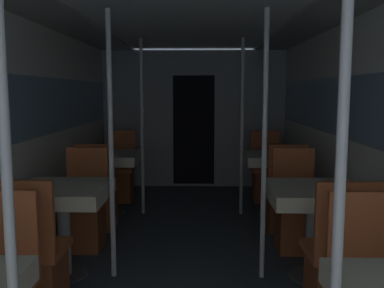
{
  "coord_description": "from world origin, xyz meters",
  "views": [
    {
      "loc": [
        0.1,
        -0.83,
        1.49
      ],
      "look_at": [
        0.03,
        3.05,
        1.01
      ],
      "focal_mm": 40.0,
      "sensor_mm": 36.0,
      "label": 1
    }
  ],
  "objects_px": {
    "chair_right_far_1": "(295,218)",
    "chair_left_near_1": "(35,272)",
    "support_pole_left_0": "(9,211)",
    "dining_table_left_2": "(110,162)",
    "support_pole_right_0": "(339,212)",
    "support_pole_left_2": "(142,128)",
    "chair_right_near_1": "(337,274)",
    "chair_right_far_2": "(266,179)",
    "chair_right_near_2": "(284,203)",
    "support_pole_left_1": "(111,147)",
    "chair_left_far_1": "(85,217)",
    "dining_table_left_1": "(62,198)",
    "support_pole_right_1": "(264,147)",
    "dining_table_right_1": "(314,200)",
    "dining_table_right_2": "(274,162)",
    "chair_left_near_2": "(99,202)",
    "support_pole_right_2": "(242,128)",
    "chair_left_far_2": "(120,179)"
  },
  "relations": [
    {
      "from": "support_pole_right_1",
      "to": "support_pole_left_1",
      "type": "bearing_deg",
      "value": 180.0
    },
    {
      "from": "support_pole_right_1",
      "to": "dining_table_right_2",
      "type": "xyz_separation_m",
      "value": [
        0.4,
        1.8,
        -0.42
      ]
    },
    {
      "from": "support_pole_right_1",
      "to": "chair_left_far_1",
      "type": "bearing_deg",
      "value": 158.86
    },
    {
      "from": "dining_table_left_1",
      "to": "chair_right_near_2",
      "type": "distance_m",
      "value": 2.34
    },
    {
      "from": "dining_table_right_2",
      "to": "chair_right_near_2",
      "type": "distance_m",
      "value": 0.71
    },
    {
      "from": "chair_left_far_1",
      "to": "chair_right_near_2",
      "type": "xyz_separation_m",
      "value": [
        2.0,
        0.57,
        0.0
      ]
    },
    {
      "from": "chair_right_far_1",
      "to": "support_pole_right_2",
      "type": "bearing_deg",
      "value": -71.39
    },
    {
      "from": "support_pole_left_0",
      "to": "chair_right_far_2",
      "type": "height_order",
      "value": "support_pole_left_0"
    },
    {
      "from": "chair_right_near_1",
      "to": "support_pole_right_2",
      "type": "bearing_deg",
      "value": 99.36
    },
    {
      "from": "support_pole_left_2",
      "to": "chair_left_far_1",
      "type": "bearing_deg",
      "value": -108.61
    },
    {
      "from": "support_pole_left_2",
      "to": "chair_right_near_1",
      "type": "bearing_deg",
      "value": -56.56
    },
    {
      "from": "chair_left_near_2",
      "to": "support_pole_left_2",
      "type": "bearing_deg",
      "value": 57.16
    },
    {
      "from": "dining_table_right_2",
      "to": "dining_table_left_2",
      "type": "bearing_deg",
      "value": 180.0
    },
    {
      "from": "dining_table_right_1",
      "to": "support_pole_left_2",
      "type": "bearing_deg",
      "value": 131.57
    },
    {
      "from": "support_pole_left_1",
      "to": "chair_right_near_2",
      "type": "xyz_separation_m",
      "value": [
        1.6,
        1.18,
        -0.76
      ]
    },
    {
      "from": "support_pole_left_0",
      "to": "chair_right_near_2",
      "type": "relative_size",
      "value": 2.22
    },
    {
      "from": "support_pole_right_0",
      "to": "support_pole_right_1",
      "type": "bearing_deg",
      "value": 90.0
    },
    {
      "from": "chair_left_near_1",
      "to": "support_pole_right_0",
      "type": "distance_m",
      "value": 2.13
    },
    {
      "from": "dining_table_right_1",
      "to": "chair_right_far_2",
      "type": "height_order",
      "value": "chair_right_far_2"
    },
    {
      "from": "support_pole_right_1",
      "to": "dining_table_left_1",
      "type": "bearing_deg",
      "value": -180.0
    },
    {
      "from": "support_pole_left_0",
      "to": "support_pole_right_0",
      "type": "relative_size",
      "value": 1.0
    },
    {
      "from": "dining_table_left_1",
      "to": "support_pole_left_2",
      "type": "xyz_separation_m",
      "value": [
        0.4,
        1.8,
        0.42
      ]
    },
    {
      "from": "support_pole_left_1",
      "to": "chair_left_far_1",
      "type": "bearing_deg",
      "value": 122.84
    },
    {
      "from": "support_pole_left_0",
      "to": "support_pole_right_2",
      "type": "xyz_separation_m",
      "value": [
        1.2,
        3.6,
        0.0
      ]
    },
    {
      "from": "chair_left_near_1",
      "to": "chair_left_far_2",
      "type": "relative_size",
      "value": 1.0
    },
    {
      "from": "chair_left_near_1",
      "to": "chair_right_far_2",
      "type": "xyz_separation_m",
      "value": [
        2.0,
        3.04,
        0.0
      ]
    },
    {
      "from": "dining_table_left_1",
      "to": "chair_right_far_2",
      "type": "distance_m",
      "value": 3.15
    },
    {
      "from": "chair_right_far_1",
      "to": "chair_left_near_1",
      "type": "bearing_deg",
      "value": 31.75
    },
    {
      "from": "support_pole_left_0",
      "to": "chair_right_near_1",
      "type": "height_order",
      "value": "support_pole_left_0"
    },
    {
      "from": "chair_left_near_2",
      "to": "support_pole_right_1",
      "type": "xyz_separation_m",
      "value": [
        1.6,
        -1.18,
        0.76
      ]
    },
    {
      "from": "support_pole_right_0",
      "to": "chair_right_near_1",
      "type": "relative_size",
      "value": 2.22
    },
    {
      "from": "support_pole_left_1",
      "to": "dining_table_left_1",
      "type": "bearing_deg",
      "value": -180.0
    },
    {
      "from": "chair_left_far_1",
      "to": "support_pole_right_0",
      "type": "bearing_deg",
      "value": 123.44
    },
    {
      "from": "chair_right_far_2",
      "to": "support_pole_right_2",
      "type": "height_order",
      "value": "support_pole_right_2"
    },
    {
      "from": "dining_table_left_1",
      "to": "chair_right_near_1",
      "type": "distance_m",
      "value": 2.12
    },
    {
      "from": "support_pole_left_1",
      "to": "support_pole_left_0",
      "type": "bearing_deg",
      "value": -90.0
    },
    {
      "from": "support_pole_left_2",
      "to": "support_pole_right_0",
      "type": "bearing_deg",
      "value": -71.59
    },
    {
      "from": "chair_left_near_1",
      "to": "chair_right_near_1",
      "type": "xyz_separation_m",
      "value": [
        2.0,
        0.0,
        0.0
      ]
    },
    {
      "from": "support_pole_left_0",
      "to": "dining_table_left_2",
      "type": "distance_m",
      "value": 3.65
    },
    {
      "from": "chair_left_far_2",
      "to": "support_pole_right_0",
      "type": "bearing_deg",
      "value": 110.74
    },
    {
      "from": "support_pole_left_0",
      "to": "chair_left_near_2",
      "type": "xyz_separation_m",
      "value": [
        -0.4,
        2.98,
        -0.76
      ]
    },
    {
      "from": "chair_right_near_2",
      "to": "dining_table_left_1",
      "type": "bearing_deg",
      "value": -149.34
    },
    {
      "from": "chair_left_far_1",
      "to": "support_pole_right_1",
      "type": "distance_m",
      "value": 1.87
    },
    {
      "from": "dining_table_right_2",
      "to": "chair_right_far_2",
      "type": "bearing_deg",
      "value": 90.0
    },
    {
      "from": "dining_table_left_2",
      "to": "support_pole_left_2",
      "type": "bearing_deg",
      "value": 0.0
    },
    {
      "from": "chair_right_near_1",
      "to": "chair_right_near_2",
      "type": "distance_m",
      "value": 1.8
    },
    {
      "from": "chair_right_near_2",
      "to": "support_pole_left_1",
      "type": "bearing_deg",
      "value": -143.47
    },
    {
      "from": "support_pole_left_1",
      "to": "chair_right_far_2",
      "type": "distance_m",
      "value": 2.99
    },
    {
      "from": "dining_table_left_2",
      "to": "dining_table_right_2",
      "type": "bearing_deg",
      "value": 0.0
    },
    {
      "from": "chair_left_far_1",
      "to": "chair_right_near_2",
      "type": "relative_size",
      "value": 1.0
    }
  ]
}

